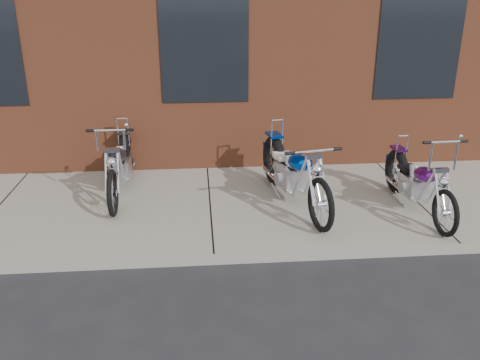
{
  "coord_description": "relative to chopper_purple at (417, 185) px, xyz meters",
  "views": [
    {
      "loc": [
        -0.14,
        -5.23,
        3.07
      ],
      "look_at": [
        0.37,
        0.8,
        0.76
      ],
      "focal_mm": 38.0,
      "sensor_mm": 36.0,
      "label": 1
    }
  ],
  "objects": [
    {
      "name": "chopper_purple",
      "position": [
        0.0,
        0.0,
        0.0
      ],
      "size": [
        0.51,
        2.08,
        1.16
      ],
      "rotation": [
        0.0,
        0.0,
        -1.52
      ],
      "color": "black",
      "rests_on": "sidewalk"
    },
    {
      "name": "ground",
      "position": [
        -2.84,
        -1.02,
        -0.52
      ],
      "size": [
        120.0,
        120.0,
        0.0
      ],
      "primitive_type": "plane",
      "color": "black",
      "rests_on": "ground"
    },
    {
      "name": "chopper_blue",
      "position": [
        -1.66,
        0.38,
        0.06
      ],
      "size": [
        0.73,
        2.41,
        1.06
      ],
      "rotation": [
        0.0,
        0.0,
        -1.37
      ],
      "color": "black",
      "rests_on": "sidewalk"
    },
    {
      "name": "chopper_third",
      "position": [
        -4.16,
        1.02,
        0.03
      ],
      "size": [
        0.55,
        2.26,
        1.15
      ],
      "rotation": [
        0.0,
        0.0,
        -1.56
      ],
      "color": "black",
      "rests_on": "sidewalk"
    },
    {
      "name": "sidewalk",
      "position": [
        -2.84,
        0.48,
        -0.45
      ],
      "size": [
        22.0,
        3.0,
        0.15
      ],
      "primitive_type": "cube",
      "color": "gray",
      "rests_on": "ground"
    }
  ]
}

